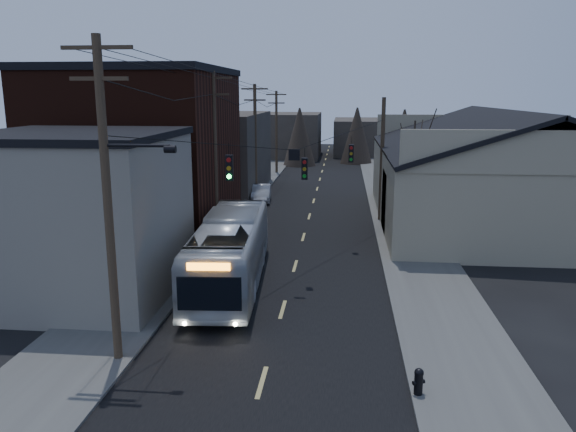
{
  "coord_description": "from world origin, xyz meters",
  "views": [
    {
      "loc": [
        2.36,
        -13.7,
        8.78
      ],
      "look_at": [
        -0.22,
        12.45,
        3.0
      ],
      "focal_mm": 35.0,
      "sensor_mm": 36.0,
      "label": 1
    }
  ],
  "objects": [
    {
      "name": "bare_tree",
      "position": [
        6.5,
        20.0,
        3.6
      ],
      "size": [
        0.4,
        0.4,
        7.2
      ],
      "primitive_type": "cone",
      "color": "black",
      "rests_on": "ground"
    },
    {
      "name": "fire_hydrant",
      "position": [
        4.7,
        1.59,
        0.56
      ],
      "size": [
        0.4,
        0.28,
        0.82
      ],
      "rotation": [
        0.0,
        0.0,
        0.44
      ],
      "color": "black",
      "rests_on": "sidewalk_right"
    },
    {
      "name": "building_far_right",
      "position": [
        7.0,
        70.0,
        2.5
      ],
      "size": [
        12.0,
        14.0,
        5.0
      ],
      "primitive_type": "cube",
      "color": "#332D29",
      "rests_on": "ground"
    },
    {
      "name": "parked_car",
      "position": [
        -4.3,
        31.4,
        0.69
      ],
      "size": [
        1.86,
        4.34,
        1.39
      ],
      "primitive_type": "imported",
      "rotation": [
        0.0,
        0.0,
        0.09
      ],
      "color": "#9C9EA3",
      "rests_on": "ground"
    },
    {
      "name": "utility_lines",
      "position": [
        -3.11,
        24.14,
        4.95
      ],
      "size": [
        11.24,
        45.28,
        10.5
      ],
      "color": "#382B1E",
      "rests_on": "ground"
    },
    {
      "name": "warehouse",
      "position": [
        13.0,
        25.0,
        2.7
      ],
      "size": [
        16.16,
        20.6,
        7.73
      ],
      "color": "gray",
      "rests_on": "ground"
    },
    {
      "name": "bus",
      "position": [
        -2.75,
        10.85,
        1.62
      ],
      "size": [
        3.51,
        11.77,
        3.23
      ],
      "primitive_type": "imported",
      "rotation": [
        0.0,
        0.0,
        3.21
      ],
      "color": "#A7ADB3",
      "rests_on": "ground"
    },
    {
      "name": "building_clapboard",
      "position": [
        -9.0,
        9.0,
        3.5
      ],
      "size": [
        8.0,
        8.0,
        7.0
      ],
      "primitive_type": "cube",
      "color": "slate",
      "rests_on": "ground"
    },
    {
      "name": "building_far_left",
      "position": [
        -6.0,
        65.0,
        3.0
      ],
      "size": [
        10.0,
        12.0,
        6.0
      ],
      "primitive_type": "cube",
      "color": "#332D29",
      "rests_on": "ground"
    },
    {
      "name": "ground",
      "position": [
        0.0,
        0.0,
        0.0
      ],
      "size": [
        160.0,
        160.0,
        0.0
      ],
      "primitive_type": "plane",
      "color": "black",
      "rests_on": "ground"
    },
    {
      "name": "sidewalk_left",
      "position": [
        -6.5,
        30.0,
        0.06
      ],
      "size": [
        4.0,
        110.0,
        0.12
      ],
      "primitive_type": "cube",
      "color": "#474744",
      "rests_on": "ground"
    },
    {
      "name": "sidewalk_right",
      "position": [
        6.5,
        30.0,
        0.06
      ],
      "size": [
        4.0,
        110.0,
        0.12
      ],
      "primitive_type": "cube",
      "color": "#474744",
      "rests_on": "ground"
    },
    {
      "name": "building_brick",
      "position": [
        -10.0,
        20.0,
        5.0
      ],
      "size": [
        10.0,
        12.0,
        10.0
      ],
      "primitive_type": "cube",
      "color": "black",
      "rests_on": "ground"
    },
    {
      "name": "road_surface",
      "position": [
        0.0,
        30.0,
        0.01
      ],
      "size": [
        9.0,
        110.0,
        0.02
      ],
      "primitive_type": "cube",
      "color": "black",
      "rests_on": "ground"
    },
    {
      "name": "building_left_far",
      "position": [
        -9.5,
        36.0,
        3.5
      ],
      "size": [
        9.0,
        14.0,
        7.0
      ],
      "primitive_type": "cube",
      "color": "#332D29",
      "rests_on": "ground"
    }
  ]
}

